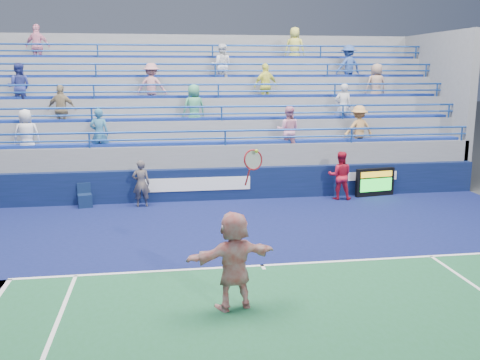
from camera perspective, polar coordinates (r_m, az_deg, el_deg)
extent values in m
plane|color=#333538|center=(12.30, 2.38, -9.19)|extent=(120.00, 120.00, 0.00)
cube|color=#0D1544|center=(14.34, 0.70, -6.07)|extent=(18.00, 8.40, 0.02)
cube|color=white|center=(12.29, 2.38, -9.09)|extent=(11.00, 0.10, 0.01)
cube|color=white|center=(12.20, 2.47, -9.25)|extent=(0.08, 0.30, 0.01)
cube|color=#091634|center=(18.32, -1.48, -0.40)|extent=(18.00, 0.30, 1.10)
cube|color=white|center=(18.06, -4.57, -0.45)|extent=(3.60, 0.02, 0.45)
cube|color=white|center=(19.47, 13.94, 0.42)|extent=(1.80, 0.02, 0.30)
cube|color=slate|center=(21.20, -2.48, 1.24)|extent=(18.00, 5.60, 1.10)
cube|color=slate|center=(21.13, -2.49, 2.24)|extent=(18.00, 5.60, 1.85)
cube|color=#16329C|center=(18.68, -1.73, 4.03)|extent=(17.40, 0.45, 0.10)
cylinder|color=#1B4494|center=(18.23, -1.59, 5.27)|extent=(18.00, 0.07, 0.07)
cube|color=slate|center=(21.57, -2.64, 3.44)|extent=(18.00, 4.60, 2.60)
cube|color=#16329C|center=(19.58, -2.10, 6.59)|extent=(17.40, 0.45, 0.10)
cylinder|color=#1B4494|center=(19.15, -1.97, 7.83)|extent=(18.00, 0.07, 0.07)
cube|color=slate|center=(22.01, -2.79, 4.59)|extent=(18.00, 3.60, 3.35)
cube|color=#16329C|center=(20.52, -2.44, 8.92)|extent=(17.40, 0.45, 0.10)
cylinder|color=#1B4494|center=(20.11, -2.33, 10.14)|extent=(18.00, 0.07, 0.07)
cube|color=slate|center=(22.46, -2.93, 5.69)|extent=(18.00, 2.60, 4.10)
cube|color=#16329C|center=(21.50, -2.76, 11.04)|extent=(17.40, 0.45, 0.10)
cylinder|color=#1B4494|center=(21.10, -2.65, 12.25)|extent=(18.00, 0.07, 0.07)
cube|color=slate|center=(22.92, -3.07, 6.75)|extent=(18.00, 1.60, 4.85)
cube|color=#16329C|center=(22.50, -3.05, 12.97)|extent=(17.40, 0.45, 0.10)
cylinder|color=#1B4494|center=(22.11, -2.95, 14.16)|extent=(18.00, 0.07, 0.07)
imported|color=navy|center=(20.97, -22.48, 9.16)|extent=(0.87, 0.70, 1.70)
imported|color=#325096|center=(22.73, 11.47, 11.81)|extent=(1.22, 0.87, 1.70)
imported|color=#BABBC1|center=(20.60, 10.93, 7.70)|extent=(0.68, 0.50, 1.70)
imported|color=silver|center=(19.00, -21.80, 4.49)|extent=(0.92, 0.69, 1.70)
imported|color=white|center=(21.53, -1.98, 12.05)|extent=(0.93, 0.78, 1.70)
imported|color=tan|center=(22.11, 14.31, 9.75)|extent=(0.86, 0.58, 1.70)
imported|color=#F9A1C1|center=(22.86, -20.77, 13.19)|extent=(1.07, 0.69, 1.70)
imported|color=pink|center=(19.04, 5.16, 5.29)|extent=(0.98, 0.86, 1.70)
imported|color=#BD7A81|center=(20.39, -9.40, 9.82)|extent=(1.19, 0.82, 1.70)
imported|color=#FFFE63|center=(20.80, 2.76, 10.00)|extent=(1.07, 0.69, 1.70)
imported|color=#DFDB57|center=(23.12, 5.85, 13.83)|extent=(0.96, 0.77, 1.70)
imported|color=tan|center=(19.83, 12.53, 5.31)|extent=(1.15, 0.73, 1.70)
imported|color=#45986D|center=(19.47, -4.92, 7.65)|extent=(0.95, 0.75, 1.70)
imported|color=#2D6688|center=(18.61, -14.77, 4.80)|extent=(0.64, 0.45, 1.70)
imported|color=#8D7B5E|center=(19.71, -18.47, 7.14)|extent=(1.05, 0.58, 1.70)
cube|color=black|center=(19.38, 14.19, -0.24)|extent=(1.46, 0.38, 1.00)
cube|color=gold|center=(19.24, 14.34, 0.59)|extent=(1.23, 0.02, 0.20)
cube|color=#19E533|center=(19.32, 14.28, -0.51)|extent=(1.23, 0.02, 0.45)
cube|color=#0C1C3E|center=(18.06, -16.20, -2.13)|extent=(0.51, 0.51, 0.44)
cube|color=#0C1C3E|center=(18.16, -16.20, -0.80)|extent=(0.44, 0.13, 0.34)
imported|color=white|center=(9.94, -0.65, -8.59)|extent=(1.82, 0.95, 1.87)
torus|color=#B41620|center=(9.51, 1.41, 2.17)|extent=(0.39, 0.22, 0.38)
cylinder|color=#B41620|center=(9.55, 0.81, 0.31)|extent=(0.08, 0.21, 0.34)
sphere|color=#D3E134|center=(9.44, 1.77, 3.10)|extent=(0.07, 0.07, 0.07)
imported|color=#131C36|center=(17.56, -10.51, -0.39)|extent=(0.57, 0.38, 1.54)
imported|color=#B1142B|center=(18.59, 10.62, 0.47)|extent=(0.94, 0.82, 1.67)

